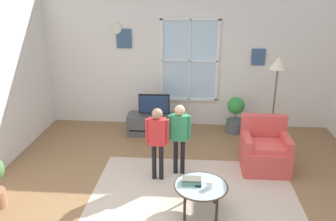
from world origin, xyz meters
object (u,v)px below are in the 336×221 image
(remote_near_cup, at_px, (199,184))
(person_red_shirt, at_px, (157,136))
(floor_lamp, at_px, (277,73))
(television, at_px, (154,104))
(remote_near_books, at_px, (198,184))
(person_green_shirt, at_px, (179,132))
(armchair, at_px, (264,151))
(coffee_table, at_px, (201,187))
(cup, at_px, (209,185))
(potted_plant_by_window, at_px, (235,115))
(book_stack, at_px, (192,181))
(tv_stand, at_px, (154,124))

(remote_near_cup, distance_m, person_red_shirt, 1.07)
(floor_lamp, bearing_deg, television, 168.34)
(remote_near_books, bearing_deg, person_green_shirt, 106.60)
(television, distance_m, armchair, 2.41)
(coffee_table, relative_size, cup, 7.04)
(potted_plant_by_window, bearing_deg, cup, -102.70)
(television, distance_m, floor_lamp, 2.47)
(television, height_order, book_stack, television)
(book_stack, distance_m, person_red_shirt, 0.98)
(tv_stand, relative_size, armchair, 1.26)
(book_stack, bearing_deg, person_red_shirt, 125.84)
(armchair, distance_m, book_stack, 1.75)
(tv_stand, relative_size, television, 1.74)
(tv_stand, xyz_separation_m, cup, (1.03, -2.63, 0.25))
(television, relative_size, potted_plant_by_window, 0.82)
(remote_near_cup, bearing_deg, person_green_shirt, 107.50)
(armchair, relative_size, potted_plant_by_window, 1.12)
(remote_near_books, bearing_deg, armchair, 48.63)
(television, bearing_deg, remote_near_cup, -70.59)
(person_green_shirt, height_order, potted_plant_by_window, person_green_shirt)
(book_stack, distance_m, person_green_shirt, 1.03)
(armchair, height_order, remote_near_cup, armchair)
(television, xyz_separation_m, remote_near_cup, (0.90, -2.56, -0.24))
(tv_stand, relative_size, cup, 10.51)
(remote_near_cup, relative_size, floor_lamp, 0.08)
(television, xyz_separation_m, floor_lamp, (2.28, -0.47, 0.82))
(cup, xyz_separation_m, potted_plant_by_window, (0.65, 2.88, -0.07))
(person_red_shirt, xyz_separation_m, potted_plant_by_window, (1.43, 2.02, -0.36))
(armchair, xyz_separation_m, potted_plant_by_window, (-0.33, 1.52, 0.07))
(person_green_shirt, relative_size, potted_plant_by_window, 1.55)
(remote_near_books, distance_m, person_green_shirt, 1.09)
(remote_near_books, xyz_separation_m, floor_lamp, (1.40, 2.09, 1.06))
(cup, bearing_deg, tv_stand, 111.45)
(book_stack, relative_size, floor_lamp, 0.15)
(remote_near_cup, relative_size, person_red_shirt, 0.12)
(book_stack, bearing_deg, cup, -24.08)
(armchair, bearing_deg, tv_stand, 147.67)
(cup, xyz_separation_m, floor_lamp, (1.24, 2.16, 1.02))
(person_red_shirt, relative_size, floor_lamp, 0.68)
(coffee_table, xyz_separation_m, person_red_shirt, (-0.67, 0.81, 0.37))
(person_red_shirt, bearing_deg, armchair, 15.78)
(floor_lamp, bearing_deg, cup, -119.95)
(person_red_shirt, xyz_separation_m, floor_lamp, (2.02, 1.30, 0.73))
(book_stack, relative_size, remote_near_cup, 1.86)
(armchair, relative_size, cup, 8.32)
(television, height_order, coffee_table, television)
(coffee_table, height_order, remote_near_cup, remote_near_cup)
(television, bearing_deg, floor_lamp, -11.66)
(television, xyz_separation_m, remote_near_books, (0.88, -2.56, -0.24))
(person_green_shirt, relative_size, floor_lamp, 0.68)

